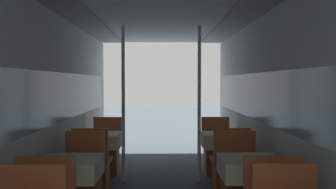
{
  "coord_description": "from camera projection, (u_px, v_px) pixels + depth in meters",
  "views": [
    {
      "loc": [
        0.03,
        -1.05,
        1.46
      ],
      "look_at": [
        0.08,
        2.91,
        1.33
      ],
      "focal_mm": 40.0,
      "sensor_mm": 36.0,
      "label": 1
    }
  ],
  "objects": [
    {
      "name": "chair_left_near_2",
      "position": [
        93.0,
        172.0,
        4.89
      ],
      "size": [
        0.46,
        0.46,
        0.88
      ],
      "color": "brown",
      "rests_on": "ground_plane"
    },
    {
      "name": "chair_left_far_2",
      "position": [
        106.0,
        156.0,
        6.01
      ],
      "size": [
        0.46,
        0.46,
        0.88
      ],
      "rotation": [
        0.0,
        0.0,
        3.14
      ],
      "color": "brown",
      "rests_on": "ground_plane"
    },
    {
      "name": "support_pole_right_2",
      "position": [
        199.0,
        104.0,
        5.44
      ],
      "size": [
        0.05,
        0.05,
        2.28
      ],
      "color": "silver",
      "rests_on": "ground_plane"
    },
    {
      "name": "chair_right_far_1",
      "position": [
        239.0,
        186.0,
        4.27
      ],
      "size": [
        0.46,
        0.46,
        0.88
      ],
      "rotation": [
        0.0,
        0.0,
        3.14
      ],
      "color": "brown",
      "rests_on": "ground_plane"
    },
    {
      "name": "chair_right_near_2",
      "position": [
        229.0,
        172.0,
        4.92
      ],
      "size": [
        0.46,
        0.46,
        0.88
      ],
      "color": "brown",
      "rests_on": "ground_plane"
    },
    {
      "name": "dining_table_left_1",
      "position": [
        70.0,
        172.0,
        3.68
      ],
      "size": [
        0.59,
        0.59,
        0.71
      ],
      "color": "#4C4C51",
      "rests_on": "ground_plane"
    },
    {
      "name": "chair_left_far_1",
      "position": [
        82.0,
        186.0,
        4.25
      ],
      "size": [
        0.46,
        0.46,
        0.88
      ],
      "rotation": [
        0.0,
        0.0,
        3.14
      ],
      "color": "brown",
      "rests_on": "ground_plane"
    },
    {
      "name": "wall_left",
      "position": [
        36.0,
        112.0,
        3.82
      ],
      "size": [
        0.05,
        8.35,
        2.28
      ],
      "color": "silver",
      "rests_on": "ground_plane"
    },
    {
      "name": "dining_table_right_1",
      "position": [
        251.0,
        171.0,
        3.7
      ],
      "size": [
        0.59,
        0.59,
        0.71
      ],
      "color": "#4C4C51",
      "rests_on": "ground_plane"
    },
    {
      "name": "dining_table_left_2",
      "position": [
        100.0,
        143.0,
        5.44
      ],
      "size": [
        0.59,
        0.59,
        0.71
      ],
      "color": "#4C4C51",
      "rests_on": "ground_plane"
    },
    {
      "name": "wall_right",
      "position": [
        284.0,
        112.0,
        3.85
      ],
      "size": [
        0.05,
        8.35,
        2.28
      ],
      "color": "silver",
      "rests_on": "ground_plane"
    },
    {
      "name": "dining_table_right_2",
      "position": [
        222.0,
        143.0,
        5.47
      ],
      "size": [
        0.59,
        0.59,
        0.71
      ],
      "color": "#4C4C51",
      "rests_on": "ground_plane"
    },
    {
      "name": "chair_right_far_2",
      "position": [
        217.0,
        155.0,
        6.04
      ],
      "size": [
        0.46,
        0.46,
        0.88
      ],
      "rotation": [
        0.0,
        0.0,
        3.14
      ],
      "color": "brown",
      "rests_on": "ground_plane"
    },
    {
      "name": "support_pole_left_2",
      "position": [
        123.0,
        104.0,
        5.43
      ],
      "size": [
        0.05,
        0.05,
        2.28
      ],
      "color": "silver",
      "rests_on": "ground_plane"
    }
  ]
}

